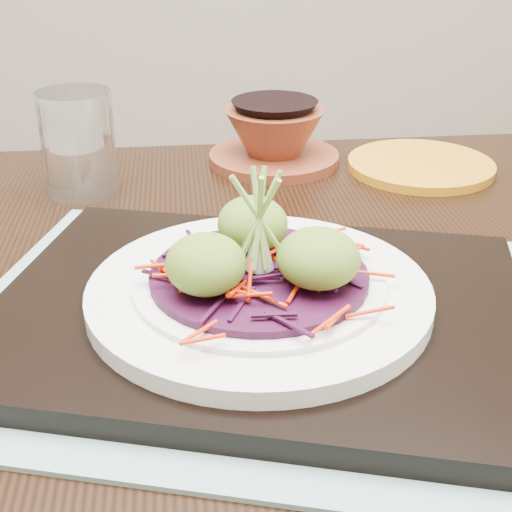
{
  "coord_description": "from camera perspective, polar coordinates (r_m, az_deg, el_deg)",
  "views": [
    {
      "loc": [
        -0.02,
        -0.62,
        0.99
      ],
      "look_at": [
        0.04,
        -0.14,
        0.74
      ],
      "focal_mm": 50.0,
      "sensor_mm": 36.0,
      "label": 1
    }
  ],
  "objects": [
    {
      "name": "terracotta_bowl_set",
      "position": [
        0.87,
        1.46,
        9.34
      ],
      "size": [
        0.21,
        0.21,
        0.07
      ],
      "rotation": [
        0.0,
        0.0,
        0.42
      ],
      "color": "maroon",
      "rests_on": "dining_table"
    },
    {
      "name": "white_plate",
      "position": [
        0.53,
        0.25,
        -2.81
      ],
      "size": [
        0.26,
        0.26,
        0.02
      ],
      "color": "white",
      "rests_on": "serving_tray"
    },
    {
      "name": "dining_table",
      "position": [
        0.66,
        -2.74,
        -8.9
      ],
      "size": [
        1.11,
        0.74,
        0.69
      ],
      "rotation": [
        0.0,
        0.0,
        -0.0
      ],
      "color": "black",
      "rests_on": "ground"
    },
    {
      "name": "placemat",
      "position": [
        0.55,
        0.24,
        -5.38
      ],
      "size": [
        0.54,
        0.47,
        0.0
      ],
      "primitive_type": "cube",
      "rotation": [
        0.0,
        0.0,
        -0.29
      ],
      "color": "#87AEA3",
      "rests_on": "dining_table"
    },
    {
      "name": "yellow_plate",
      "position": [
        0.88,
        13.03,
        7.08
      ],
      "size": [
        0.22,
        0.22,
        0.01
      ],
      "primitive_type": "cylinder",
      "rotation": [
        0.0,
        0.0,
        -0.36
      ],
      "color": "#C58015",
      "rests_on": "dining_table"
    },
    {
      "name": "scallion_garnish",
      "position": [
        0.51,
        0.26,
        2.64
      ],
      "size": [
        0.06,
        0.06,
        0.09
      ],
      "primitive_type": null,
      "color": "#83B046",
      "rests_on": "cabbage_bed"
    },
    {
      "name": "carrot_julienne",
      "position": [
        0.52,
        0.25,
        -0.82
      ],
      "size": [
        0.2,
        0.2,
        0.01
      ],
      "primitive_type": null,
      "color": "red",
      "rests_on": "cabbage_bed"
    },
    {
      "name": "serving_tray",
      "position": [
        0.54,
        0.24,
        -4.41
      ],
      "size": [
        0.46,
        0.4,
        0.02
      ],
      "primitive_type": "cube",
      "rotation": [
        0.0,
        0.0,
        -0.29
      ],
      "color": "black",
      "rests_on": "placemat"
    },
    {
      "name": "guacamole_scoops",
      "position": [
        0.51,
        0.26,
        0.62
      ],
      "size": [
        0.14,
        0.12,
        0.04
      ],
      "color": "olive",
      "rests_on": "cabbage_bed"
    },
    {
      "name": "cabbage_bed",
      "position": [
        0.52,
        0.25,
        -1.58
      ],
      "size": [
        0.16,
        0.16,
        0.01
      ],
      "primitive_type": "cylinder",
      "color": "#350A25",
      "rests_on": "white_plate"
    },
    {
      "name": "water_glass",
      "position": [
        0.8,
        -14.02,
        8.76
      ],
      "size": [
        0.09,
        0.09,
        0.11
      ],
      "primitive_type": "cylinder",
      "rotation": [
        0.0,
        0.0,
        -0.11
      ],
      "color": "white",
      "rests_on": "dining_table"
    }
  ]
}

